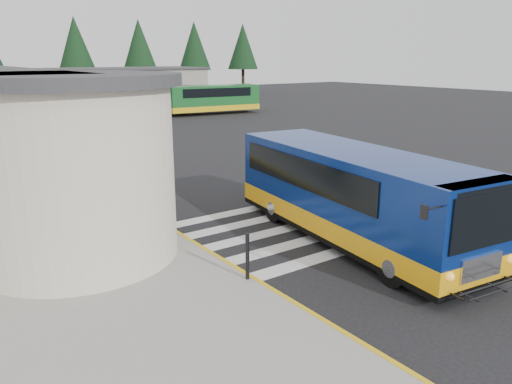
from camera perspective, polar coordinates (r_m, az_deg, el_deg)
ground at (r=17.21m, az=4.05°, el=-2.93°), size 140.00×140.00×0.00m
curb_strip at (r=18.53m, az=-13.77°, el=-1.76°), size 0.12×34.00×0.16m
crosswalk at (r=16.33m, az=4.49°, el=-3.94°), size 8.00×5.35×0.01m
depot_building at (r=57.08m, az=-19.16°, el=11.12°), size 26.40×8.40×4.20m
tree_line at (r=64.78m, az=-21.44°, el=15.46°), size 58.40×4.40×10.00m
transit_bus at (r=14.97m, az=11.01°, el=-0.73°), size 4.11×9.92×2.73m
pedestrian_a at (r=12.36m, az=-15.98°, el=-6.40°), size 0.41×0.59×1.53m
pedestrian_b at (r=14.08m, az=-13.00°, el=-3.09°), size 0.79×0.94×1.74m
bollard at (r=12.01m, az=-0.99°, el=-7.35°), size 0.10×0.10×1.18m
far_bus_a at (r=51.17m, az=-12.35°, el=10.50°), size 8.98×5.40×2.24m
far_bus_b at (r=48.95m, az=-5.02°, el=10.66°), size 9.27×3.43×2.34m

